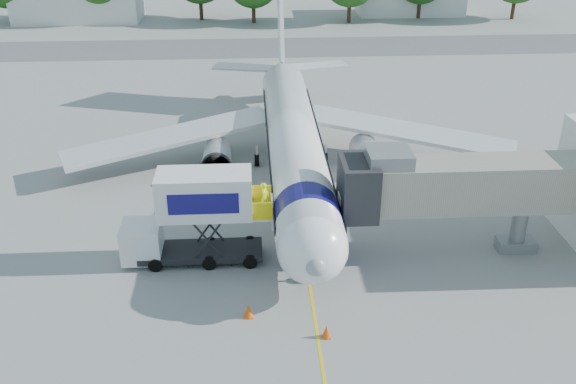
{
  "coord_description": "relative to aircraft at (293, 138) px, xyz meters",
  "views": [
    {
      "loc": [
        -2.89,
        -38.6,
        20.21
      ],
      "look_at": [
        -0.88,
        -4.97,
        3.2
      ],
      "focal_mm": 40.0,
      "sensor_mm": 36.0,
      "label": 1
    }
  ],
  "objects": [
    {
      "name": "ground",
      "position": [
        0.0,
        -4.12,
        -2.95
      ],
      "size": [
        160.0,
        160.0,
        0.0
      ],
      "primitive_type": "plane",
      "color": "gray",
      "rests_on": "ground"
    },
    {
      "name": "taxiway_strip",
      "position": [
        0.0,
        37.88,
        -2.94
      ],
      "size": [
        120.0,
        10.0,
        0.01
      ],
      "primitive_type": "cube",
      "color": "#59595B",
      "rests_on": "ground"
    },
    {
      "name": "outbuilding_left",
      "position": [
        -28.0,
        55.88,
        -0.29
      ],
      "size": [
        18.4,
        8.4,
        5.3
      ],
      "color": "silver",
      "rests_on": "ground"
    },
    {
      "name": "guidance_line",
      "position": [
        0.0,
        -4.12,
        -2.94
      ],
      "size": [
        0.15,
        70.0,
        0.01
      ],
      "primitive_type": "cube",
      "color": "yellow",
      "rests_on": "ground"
    },
    {
      "name": "ground_tug",
      "position": [
        2.32,
        -20.98,
        -2.29
      ],
      "size": [
        3.5,
        2.67,
        1.25
      ],
      "rotation": [
        0.0,
        0.0,
        -0.39
      ],
      "color": "silver",
      "rests_on": "ground"
    },
    {
      "name": "aircraft",
      "position": [
        0.0,
        0.0,
        0.0
      ],
      "size": [
        34.17,
        37.73,
        11.35
      ],
      "color": "white",
      "rests_on": "ground"
    },
    {
      "name": "safety_cone_b",
      "position": [
        -3.32,
        -16.61,
        -2.57
      ],
      "size": [
        0.49,
        0.49,
        0.78
      ],
      "color": "#DD4E0B",
      "rests_on": "ground"
    },
    {
      "name": "jet_bridge",
      "position": [
        7.99,
        -11.12,
        1.39
      ],
      "size": [
        13.9,
        3.2,
        6.6
      ],
      "color": "gray",
      "rests_on": "ground"
    },
    {
      "name": "catering_hiloader",
      "position": [
        -6.27,
        -11.12,
        -0.19
      ],
      "size": [
        8.5,
        2.44,
        5.5
      ],
      "color": "black",
      "rests_on": "ground"
    },
    {
      "name": "safety_cone_a",
      "position": [
        0.42,
        -18.41,
        -2.61
      ],
      "size": [
        0.44,
        0.44,
        0.71
      ],
      "color": "#DD4E0B",
      "rests_on": "ground"
    }
  ]
}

